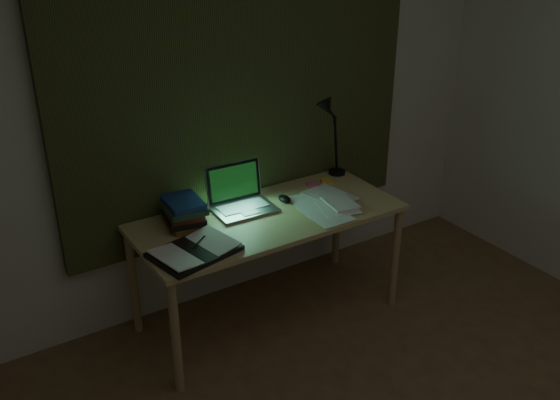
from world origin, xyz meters
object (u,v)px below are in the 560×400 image
at_px(desk_lamp, 339,131).
at_px(book_stack, 184,212).
at_px(desk, 269,267).
at_px(loose_papers, 331,204).
at_px(laptop, 244,191).
at_px(open_textbook, 195,250).

bearing_deg(desk_lamp, book_stack, 178.28).
xyz_separation_m(desk, loose_papers, (0.36, -0.09, 0.35)).
xyz_separation_m(laptop, loose_papers, (0.45, -0.21, -0.11)).
bearing_deg(book_stack, open_textbook, -105.54).
relative_size(laptop, book_stack, 1.62).
height_order(laptop, desk_lamp, desk_lamp).
relative_size(book_stack, desk_lamp, 0.41).
bearing_deg(loose_papers, open_textbook, -175.43).
relative_size(desk, desk_lamp, 2.62).
bearing_deg(loose_papers, laptop, 155.04).
xyz_separation_m(book_stack, desk_lamp, (1.11, 0.12, 0.21)).
bearing_deg(open_textbook, desk_lamp, 7.39).
height_order(laptop, loose_papers, laptop).
height_order(open_textbook, book_stack, book_stack).
height_order(desk, open_textbook, open_textbook).
relative_size(open_textbook, loose_papers, 1.13).
bearing_deg(desk_lamp, desk, -166.63).
bearing_deg(desk, book_stack, 162.21).
relative_size(desk, laptop, 3.93).
distance_m(book_stack, desk_lamp, 1.14).
relative_size(desk, loose_papers, 4.17).
distance_m(book_stack, loose_papers, 0.84).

